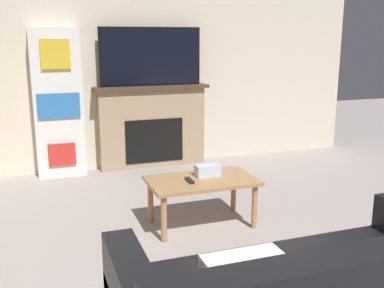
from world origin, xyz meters
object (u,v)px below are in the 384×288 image
Objects in this scene: fireplace at (152,126)px; bookshelf at (58,104)px; coffee_table at (202,185)px; tv at (151,57)px.

fireplace is 1.20m from bookshelf.
fireplace reaches higher than coffee_table.
fireplace is 2.03m from coffee_table.
fireplace is at bearing 1.12° from bookshelf.
coffee_table is at bearing -92.09° from fireplace.
coffee_table is (-0.07, -2.00, -1.04)m from tv.
tv is at bearing 87.89° from coffee_table.
fireplace is at bearing 87.91° from coffee_table.
tv is (-0.00, -0.02, 0.88)m from fireplace.
bookshelf reaches higher than coffee_table.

